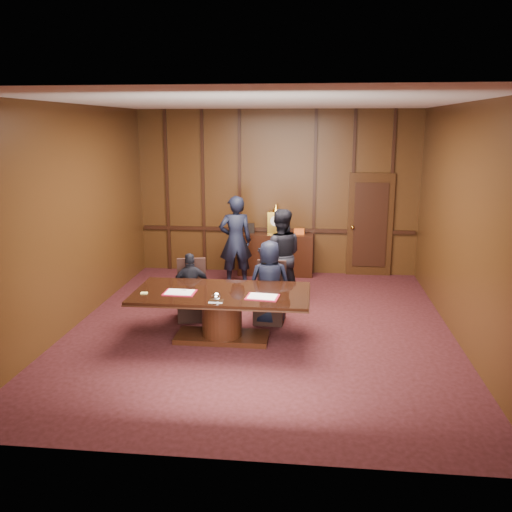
{
  "coord_description": "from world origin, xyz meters",
  "views": [
    {
      "loc": [
        0.81,
        -8.09,
        3.17
      ],
      "look_at": [
        -0.14,
        0.6,
        1.05
      ],
      "focal_mm": 38.0,
      "sensor_mm": 36.0,
      "label": 1
    }
  ],
  "objects_px": {
    "signatory_left": "(191,287)",
    "signatory_right": "(270,282)",
    "witness_left": "(236,241)",
    "sideboard": "(276,253)",
    "conference_table": "(222,308)",
    "witness_right": "(280,255)"
  },
  "relations": [
    {
      "from": "witness_left",
      "to": "signatory_right",
      "type": "bearing_deg",
      "value": 95.39
    },
    {
      "from": "sideboard",
      "to": "signatory_right",
      "type": "distance_m",
      "value": 2.97
    },
    {
      "from": "signatory_right",
      "to": "witness_right",
      "type": "relative_size",
      "value": 0.8
    },
    {
      "from": "signatory_right",
      "to": "witness_left",
      "type": "relative_size",
      "value": 0.76
    },
    {
      "from": "conference_table",
      "to": "signatory_right",
      "type": "relative_size",
      "value": 1.9
    },
    {
      "from": "witness_right",
      "to": "signatory_left",
      "type": "bearing_deg",
      "value": 35.61
    },
    {
      "from": "signatory_right",
      "to": "signatory_left",
      "type": "bearing_deg",
      "value": -10.61
    },
    {
      "from": "sideboard",
      "to": "witness_left",
      "type": "bearing_deg",
      "value": -131.15
    },
    {
      "from": "signatory_left",
      "to": "signatory_right",
      "type": "bearing_deg",
      "value": 160.21
    },
    {
      "from": "conference_table",
      "to": "witness_right",
      "type": "relative_size",
      "value": 1.53
    },
    {
      "from": "signatory_left",
      "to": "witness_left",
      "type": "bearing_deg",
      "value": -121.56
    },
    {
      "from": "signatory_left",
      "to": "signatory_right",
      "type": "distance_m",
      "value": 1.31
    },
    {
      "from": "signatory_right",
      "to": "conference_table",
      "type": "bearing_deg",
      "value": 40.3
    },
    {
      "from": "conference_table",
      "to": "signatory_right",
      "type": "xyz_separation_m",
      "value": [
        0.65,
        0.8,
        0.18
      ]
    },
    {
      "from": "signatory_right",
      "to": "witness_left",
      "type": "bearing_deg",
      "value": -78.39
    },
    {
      "from": "signatory_left",
      "to": "witness_left",
      "type": "height_order",
      "value": "witness_left"
    },
    {
      "from": "witness_right",
      "to": "witness_left",
      "type": "bearing_deg",
      "value": -48.9
    },
    {
      "from": "sideboard",
      "to": "witness_left",
      "type": "xyz_separation_m",
      "value": [
        -0.74,
        -0.85,
        0.43
      ]
    },
    {
      "from": "sideboard",
      "to": "witness_left",
      "type": "relative_size",
      "value": 0.88
    },
    {
      "from": "sideboard",
      "to": "signatory_left",
      "type": "height_order",
      "value": "sideboard"
    },
    {
      "from": "witness_right",
      "to": "conference_table",
      "type": "bearing_deg",
      "value": 64.73
    },
    {
      "from": "conference_table",
      "to": "signatory_right",
      "type": "height_order",
      "value": "signatory_right"
    }
  ]
}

